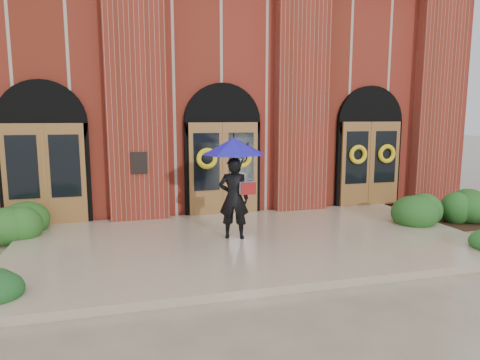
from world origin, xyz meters
name	(u,v)px	position (x,y,z in m)	size (l,w,h in m)	color
ground	(252,248)	(0.00, 0.00, 0.00)	(90.00, 90.00, 0.00)	gray
landing	(250,242)	(0.00, 0.15, 0.07)	(10.00, 5.30, 0.15)	tan
church_building	(189,98)	(0.00, 8.78, 3.50)	(16.20, 12.53, 7.00)	maroon
man_with_umbrella	(234,169)	(-0.32, 0.32, 1.70)	(1.79, 1.79, 2.22)	black
hedge_wall_right	(454,209)	(5.74, 0.58, 0.40)	(3.15, 1.26, 0.81)	#1F4D1B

